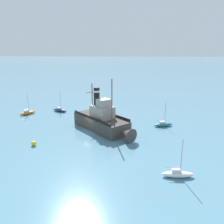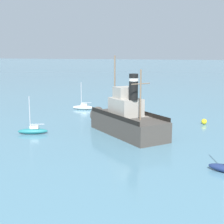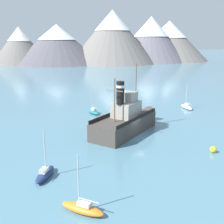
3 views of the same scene
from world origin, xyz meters
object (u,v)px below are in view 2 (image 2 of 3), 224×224
object	(u,v)px
old_tugboat	(125,120)
sailboat_white	(83,107)
mooring_buoy	(204,122)
sailboat_teal	(33,131)

from	to	relation	value
old_tugboat	sailboat_white	xyz separation A→B (m)	(15.79, 10.57, -1.40)
old_tugboat	mooring_buoy	size ratio (longest dim) A/B	16.28
old_tugboat	mooring_buoy	bearing A→B (deg)	-52.33
old_tugboat	sailboat_teal	distance (m)	11.96
sailboat_teal	mooring_buoy	bearing A→B (deg)	-63.93
sailboat_white	mooring_buoy	world-z (taller)	sailboat_white
sailboat_teal	mooring_buoy	xyz separation A→B (m)	(10.63, -21.72, -0.03)
sailboat_teal	mooring_buoy	world-z (taller)	sailboat_teal
old_tugboat	mooring_buoy	distance (m)	12.93
old_tugboat	sailboat_teal	xyz separation A→B (m)	(-2.77, 11.55, -1.40)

